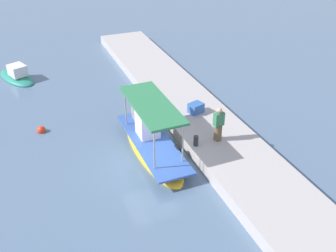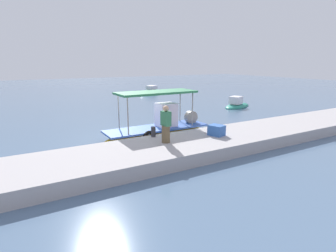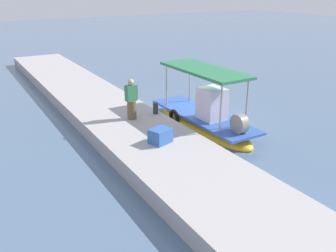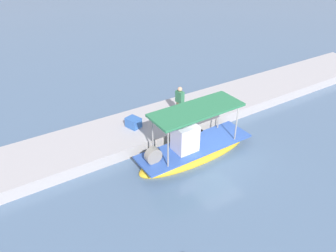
% 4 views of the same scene
% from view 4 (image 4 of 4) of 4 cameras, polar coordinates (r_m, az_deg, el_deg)
% --- Properties ---
extents(ground_plane, '(120.00, 120.00, 0.00)m').
position_cam_4_polar(ground_plane, '(16.92, 8.61, -4.82)').
color(ground_plane, slate).
extents(dock_quay, '(36.00, 3.60, 0.62)m').
position_cam_4_polar(dock_quay, '(19.27, 1.46, 1.56)').
color(dock_quay, '#ADA7A7').
rests_on(dock_quay, ground_plane).
extents(main_fishing_boat, '(6.50, 1.96, 3.06)m').
position_cam_4_polar(main_fishing_boat, '(16.37, 4.50, -3.98)').
color(main_fishing_boat, gold).
rests_on(main_fishing_boat, ground_plane).
extents(fisherman_near_bollard, '(0.45, 0.54, 1.78)m').
position_cam_4_polar(fisherman_near_bollard, '(18.55, 2.09, 4.23)').
color(fisherman_near_bollard, brown).
rests_on(fisherman_near_bollard, dock_quay).
extents(mooring_bollard, '(0.24, 0.24, 0.52)m').
position_cam_4_polar(mooring_bollard, '(17.98, 4.38, 1.21)').
color(mooring_bollard, '#2D2D33').
rests_on(mooring_bollard, dock_quay).
extents(cargo_crate, '(0.81, 0.91, 0.55)m').
position_cam_4_polar(cargo_crate, '(17.69, -6.18, 0.62)').
color(cargo_crate, '#3361AE').
rests_on(cargo_crate, dock_quay).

